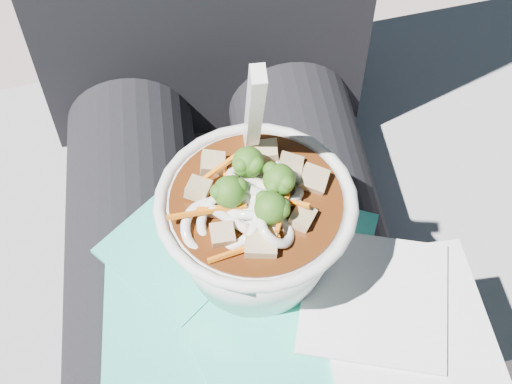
{
  "coord_description": "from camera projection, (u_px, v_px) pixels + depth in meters",
  "views": [
    {
      "loc": [
        -0.02,
        -0.31,
        1.1
      ],
      "look_at": [
        0.02,
        -0.01,
        0.68
      ],
      "focal_mm": 50.0,
      "sensor_mm": 36.0,
      "label": 1
    }
  ],
  "objects": [
    {
      "name": "napkins",
      "position": [
        393.0,
        311.0,
        0.56
      ],
      "size": [
        0.16,
        0.16,
        0.01
      ],
      "color": "white",
      "rests_on": "plastic_bag"
    },
    {
      "name": "plastic_bag",
      "position": [
        267.0,
        350.0,
        0.55
      ],
      "size": [
        0.28,
        0.36,
        0.01
      ],
      "color": "#2BB69A",
      "rests_on": "lap"
    },
    {
      "name": "lap",
      "position": [
        235.0,
        298.0,
        0.66
      ],
      "size": [
        0.31,
        0.48,
        0.14
      ],
      "color": "black",
      "rests_on": "stone_ledge"
    },
    {
      "name": "person_body",
      "position": [
        223.0,
        199.0,
        0.69
      ],
      "size": [
        0.34,
        0.94,
        0.98
      ],
      "color": "black",
      "rests_on": "ground"
    },
    {
      "name": "stone_ledge",
      "position": [
        227.0,
        298.0,
        0.98
      ],
      "size": [
        1.06,
        0.62,
        0.44
      ],
      "primitive_type": "cube",
      "rotation": [
        0.0,
        0.0,
        0.13
      ],
      "color": "slate",
      "rests_on": "ground"
    },
    {
      "name": "udon_bowl",
      "position": [
        255.0,
        222.0,
        0.54
      ],
      "size": [
        0.17,
        0.17,
        0.2
      ],
      "color": "white",
      "rests_on": "plastic_bag"
    }
  ]
}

